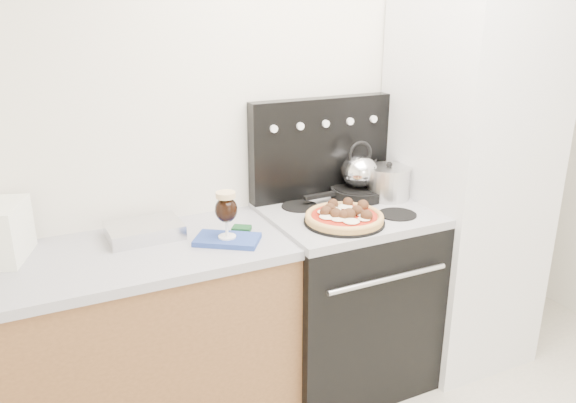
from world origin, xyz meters
TOP-DOWN VIEW (x-y plane):
  - room_shell at (0.00, 0.29)m, footprint 3.52×3.01m
  - base_cabinet at (-1.02, 1.20)m, footprint 1.45×0.60m
  - countertop at (-1.02, 1.20)m, footprint 1.48×0.63m
  - stove_body at (0.08, 1.18)m, footprint 0.76×0.65m
  - cooktop at (0.08, 1.18)m, footprint 0.76×0.65m
  - backguard at (0.08, 1.45)m, footprint 0.76×0.08m
  - fridge at (0.78, 1.15)m, footprint 0.64×0.68m
  - foil_sheet at (-0.86, 1.32)m, footprint 0.31×0.23m
  - oven_mitt at (-0.55, 1.11)m, footprint 0.31×0.28m
  - beer_glass at (-0.55, 1.11)m, footprint 0.10×0.10m
  - pizza_pan at (-0.02, 1.04)m, footprint 0.46×0.46m
  - pizza at (-0.02, 1.04)m, footprint 0.45×0.45m
  - skillet at (0.24, 1.33)m, footprint 0.30×0.30m
  - tea_kettle at (0.24, 1.33)m, footprint 0.23×0.23m
  - stock_pot at (0.36, 1.25)m, footprint 0.24×0.24m

SIDE VIEW (x-z plane):
  - base_cabinet at x=-1.02m, z-range 0.00..0.86m
  - stove_body at x=0.08m, z-range 0.00..0.88m
  - countertop at x=-1.02m, z-range 0.86..0.90m
  - cooktop at x=0.08m, z-range 0.88..0.92m
  - oven_mitt at x=-0.55m, z-range 0.90..0.92m
  - pizza_pan at x=-0.02m, z-range 0.92..0.93m
  - foil_sheet at x=-0.86m, z-range 0.90..0.96m
  - skillet at x=0.24m, z-range 0.92..0.97m
  - fridge at x=0.78m, z-range 0.00..1.90m
  - pizza at x=-0.02m, z-range 0.93..0.98m
  - stock_pot at x=0.36m, z-range 0.92..1.08m
  - beer_glass at x=-0.55m, z-range 0.92..1.13m
  - tea_kettle at x=0.24m, z-range 0.97..1.17m
  - backguard at x=0.08m, z-range 0.92..1.42m
  - room_shell at x=0.00m, z-range -0.01..2.51m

